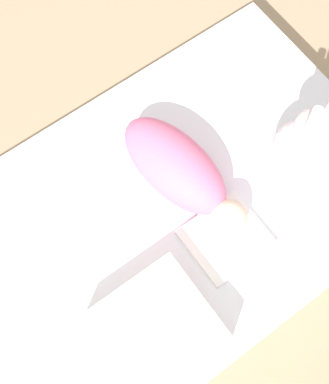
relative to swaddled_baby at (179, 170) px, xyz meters
name	(u,v)px	position (x,y,z in m)	size (l,w,h in m)	color
ground_plane	(156,236)	(0.14, 0.06, -0.25)	(12.00, 12.00, 0.00)	#9E8466
bed_mattress	(155,228)	(0.14, 0.06, -0.17)	(1.56, 0.94, 0.17)	white
burp_cloth	(226,238)	(0.00, 0.24, -0.07)	(0.23, 0.21, 0.02)	white
swaddled_baby	(179,170)	(0.00, 0.00, 0.00)	(0.25, 0.50, 0.17)	pink
pillow	(154,333)	(0.34, 0.35, -0.02)	(0.32, 0.30, 0.12)	white
bunny_plush	(306,145)	(-0.34, 0.17, 0.05)	(0.19, 0.19, 0.37)	silver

